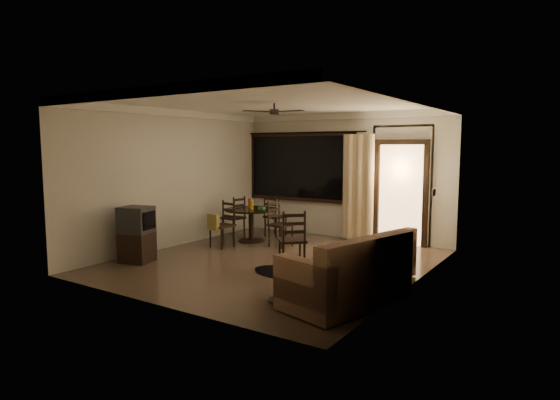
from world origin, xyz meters
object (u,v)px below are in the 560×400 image
Objects in this scene: dining_chair_west at (234,225)px; dining_chair_east at (280,233)px; tv_cabinet at (137,234)px; sofa at (349,278)px; armchair at (385,257)px; dining_table at (251,216)px; coffee_table at (285,282)px; dining_chair_north at (275,224)px; dining_chair_south at (222,233)px; side_chair at (292,251)px.

dining_chair_west is 1.00× the size of dining_chair_east.
tv_cabinet is at bearing 7.39° from dining_chair_west.
armchair is at bearing 109.05° from sofa.
dining_table reaches higher than coffee_table.
dining_chair_north is 0.51× the size of sofa.
dining_chair_east is at bearing 45.14° from tv_cabinet.
coffee_table is (-0.77, -0.32, -0.09)m from sofa.
dining_chair_south and dining_chair_north have the same top height.
dining_chair_west is 1.03× the size of coffee_table.
coffee_table is (3.39, -0.37, -0.23)m from tv_cabinet.
dining_table is at bearing 158.11° from sofa.
dining_table is at bearing 89.91° from dining_chair_east.
dining_chair_east reaches higher than dining_table.
dining_chair_east is 0.51× the size of sofa.
armchair is (-0.12, 1.58, -0.05)m from sofa.
dining_chair_south is at bearing 59.68° from tv_cabinet.
dining_chair_east and dining_chair_south have the same top height.
tv_cabinet is at bearing 158.14° from dining_chair_east.
side_chair is (-1.51, -0.37, -0.02)m from armchair.
dining_chair_south is 1.00× the size of dining_chair_north.
dining_chair_east is 2.81m from armchair.
dining_chair_south is (0.46, -0.96, 0.02)m from dining_chair_west.
dining_table is 1.23× the size of coffee_table.
dining_chair_south reaches higher than armchair.
tv_cabinet reaches higher than dining_chair_west.
coffee_table is (3.38, -3.09, -0.01)m from dining_chair_west.
dining_chair_west is at bearing 137.54° from coffee_table.
tv_cabinet is (-1.41, -2.50, 0.22)m from dining_chair_east.
dining_chair_north is 4.89m from sofa.
dining_chair_east is at bearing -7.70° from dining_table.
dining_chair_north reaches higher than armchair.
dining_chair_north is 1.02× the size of armchair.
dining_chair_east is at bearing 175.46° from armchair.
dining_chair_south is 2.16m from side_chair.
dining_chair_east reaches higher than armchair.
dining_chair_west is at bearing 74.39° from tv_cabinet.
dining_chair_south is at bearing -97.73° from dining_table.
tv_cabinet reaches higher than dining_chair_south.
armchair is (2.63, -0.97, 0.03)m from dining_chair_east.
dining_chair_east is 3.75m from sofa.
tv_cabinet reaches higher than sofa.
coffee_table is (2.80, -2.98, -0.29)m from dining_table.
side_chair reaches higher than dining_chair_north.
dining_chair_east is (0.83, -0.11, -0.28)m from dining_table.
dining_chair_south is (-0.12, -0.85, -0.26)m from dining_table.
dining_chair_west and dining_chair_south have the same top height.
armchair is (3.46, -1.09, -0.25)m from dining_table.
dining_table is 0.90m from dining_chair_south.
coffee_table is at bearing 76.17° from side_chair.
dining_table is 1.20× the size of dining_chair_north.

